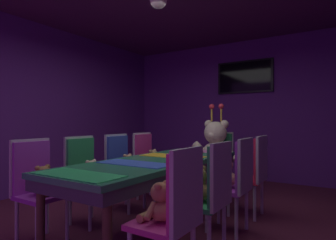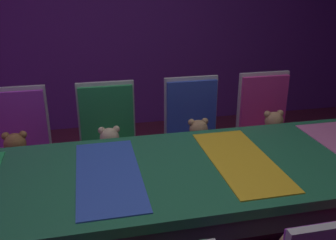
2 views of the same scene
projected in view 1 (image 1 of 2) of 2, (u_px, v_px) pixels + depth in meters
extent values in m
plane|color=#591E33|center=(156.00, 227.00, 3.18)|extent=(7.90, 7.90, 0.00)
cube|color=#59267F|center=(246.00, 109.00, 5.88)|extent=(5.20, 0.12, 2.80)
cube|color=#59267F|center=(21.00, 106.00, 4.58)|extent=(0.12, 6.40, 2.80)
cube|color=#26724C|center=(156.00, 162.00, 3.18)|extent=(0.90, 2.52, 0.05)
cube|color=#33333F|center=(156.00, 169.00, 3.18)|extent=(0.88, 2.47, 0.10)
cylinder|color=#4C3826|center=(227.00, 181.00, 3.93)|extent=(0.07, 0.07, 0.69)
cylinder|color=#4C3826|center=(107.00, 239.00, 2.02)|extent=(0.07, 0.07, 0.69)
cylinder|color=#4C3826|center=(178.00, 176.00, 4.34)|extent=(0.07, 0.07, 0.69)
cylinder|color=#4C3826|center=(41.00, 219.00, 2.43)|extent=(0.07, 0.07, 0.69)
cube|color=green|center=(78.00, 175.00, 2.28)|extent=(0.77, 0.32, 0.01)
cube|color=blue|center=(135.00, 163.00, 2.88)|extent=(0.77, 0.32, 0.01)
cube|color=yellow|center=(173.00, 156.00, 3.48)|extent=(0.77, 0.32, 0.01)
cube|color=pink|center=(199.00, 151.00, 4.08)|extent=(0.77, 0.32, 0.01)
cube|color=purple|center=(43.00, 196.00, 2.78)|extent=(0.40, 0.40, 0.04)
cube|color=purple|center=(32.00, 167.00, 2.88)|extent=(0.05, 0.38, 0.50)
cube|color=#B2B2B7|center=(30.00, 166.00, 2.89)|extent=(0.03, 0.41, 0.55)
cylinder|color=#B2B2B7|center=(67.00, 219.00, 2.83)|extent=(0.04, 0.04, 0.42)
cylinder|color=#B2B2B7|center=(37.00, 229.00, 2.56)|extent=(0.04, 0.04, 0.42)
cylinder|color=#B2B2B7|center=(47.00, 213.00, 3.00)|extent=(0.04, 0.04, 0.42)
cylinder|color=#B2B2B7|center=(17.00, 222.00, 2.73)|extent=(0.04, 0.04, 0.42)
ellipsoid|color=olive|center=(43.00, 186.00, 2.78)|extent=(0.18, 0.18, 0.14)
sphere|color=olive|center=(44.00, 173.00, 2.77)|extent=(0.14, 0.14, 0.14)
sphere|color=#AE7747|center=(47.00, 175.00, 2.75)|extent=(0.05, 0.05, 0.05)
sphere|color=olive|center=(47.00, 167.00, 2.83)|extent=(0.05, 0.05, 0.05)
sphere|color=olive|center=(38.00, 168.00, 2.74)|extent=(0.05, 0.05, 0.05)
cylinder|color=olive|center=(53.00, 184.00, 2.83)|extent=(0.05, 0.12, 0.12)
cylinder|color=olive|center=(36.00, 187.00, 2.69)|extent=(0.05, 0.12, 0.12)
cylinder|color=olive|center=(54.00, 192.00, 2.76)|extent=(0.06, 0.13, 0.06)
cylinder|color=olive|center=(46.00, 194.00, 2.68)|extent=(0.06, 0.13, 0.06)
cube|color=#268C4C|center=(91.00, 185.00, 3.29)|extent=(0.40, 0.40, 0.04)
cube|color=#268C4C|center=(80.00, 160.00, 3.39)|extent=(0.05, 0.38, 0.50)
cube|color=#B2B2B7|center=(79.00, 160.00, 3.40)|extent=(0.03, 0.41, 0.55)
cylinder|color=#B2B2B7|center=(111.00, 204.00, 3.34)|extent=(0.04, 0.04, 0.42)
cylinder|color=#B2B2B7|center=(90.00, 211.00, 3.07)|extent=(0.04, 0.04, 0.42)
cylinder|color=#B2B2B7|center=(92.00, 200.00, 3.51)|extent=(0.04, 0.04, 0.42)
cylinder|color=#B2B2B7|center=(70.00, 206.00, 3.24)|extent=(0.04, 0.04, 0.42)
ellipsoid|color=beige|center=(91.00, 177.00, 3.29)|extent=(0.16, 0.16, 0.13)
sphere|color=beige|center=(92.00, 166.00, 3.28)|extent=(0.13, 0.13, 0.13)
sphere|color=#FDDCAD|center=(95.00, 167.00, 3.26)|extent=(0.05, 0.05, 0.05)
sphere|color=beige|center=(94.00, 161.00, 3.33)|extent=(0.05, 0.05, 0.05)
sphere|color=beige|center=(88.00, 162.00, 3.25)|extent=(0.05, 0.05, 0.05)
cylinder|color=beige|center=(98.00, 175.00, 3.34)|extent=(0.05, 0.12, 0.11)
cylinder|color=beige|center=(87.00, 177.00, 3.20)|extent=(0.05, 0.12, 0.11)
cylinder|color=beige|center=(101.00, 181.00, 3.27)|extent=(0.06, 0.12, 0.06)
cylinder|color=beige|center=(95.00, 182.00, 3.19)|extent=(0.06, 0.12, 0.06)
cube|color=#2D47B2|center=(127.00, 176.00, 3.82)|extent=(0.40, 0.40, 0.04)
cube|color=#2D47B2|center=(117.00, 155.00, 3.92)|extent=(0.05, 0.38, 0.50)
cube|color=#B2B2B7|center=(116.00, 154.00, 3.93)|extent=(0.03, 0.41, 0.55)
cylinder|color=#B2B2B7|center=(144.00, 192.00, 3.87)|extent=(0.04, 0.04, 0.42)
cylinder|color=#B2B2B7|center=(129.00, 198.00, 3.60)|extent=(0.04, 0.04, 0.42)
cylinder|color=#B2B2B7|center=(126.00, 189.00, 4.04)|extent=(0.04, 0.04, 0.42)
cylinder|color=#B2B2B7|center=(110.00, 194.00, 3.77)|extent=(0.04, 0.04, 0.42)
ellipsoid|color=tan|center=(127.00, 169.00, 3.82)|extent=(0.17, 0.17, 0.13)
sphere|color=tan|center=(128.00, 160.00, 3.82)|extent=(0.13, 0.13, 0.13)
sphere|color=tan|center=(131.00, 161.00, 3.79)|extent=(0.05, 0.05, 0.05)
sphere|color=tan|center=(130.00, 155.00, 3.87)|extent=(0.05, 0.05, 0.05)
sphere|color=tan|center=(125.00, 156.00, 3.78)|extent=(0.05, 0.05, 0.05)
cylinder|color=tan|center=(133.00, 167.00, 3.88)|extent=(0.05, 0.12, 0.11)
cylinder|color=tan|center=(125.00, 169.00, 3.74)|extent=(0.05, 0.12, 0.11)
cylinder|color=tan|center=(136.00, 172.00, 3.80)|extent=(0.06, 0.13, 0.06)
cylinder|color=tan|center=(132.00, 173.00, 3.73)|extent=(0.06, 0.13, 0.06)
cube|color=#CC338C|center=(153.00, 169.00, 4.33)|extent=(0.40, 0.40, 0.04)
cube|color=#CC338C|center=(143.00, 151.00, 4.43)|extent=(0.05, 0.38, 0.50)
cube|color=#B2B2B7|center=(142.00, 151.00, 4.44)|extent=(0.03, 0.41, 0.55)
cylinder|color=#B2B2B7|center=(167.00, 184.00, 4.38)|extent=(0.04, 0.04, 0.42)
cylinder|color=#B2B2B7|center=(155.00, 188.00, 4.11)|extent=(0.04, 0.04, 0.42)
cylinder|color=#B2B2B7|center=(150.00, 182.00, 4.55)|extent=(0.04, 0.04, 0.42)
cylinder|color=#B2B2B7|center=(138.00, 186.00, 4.28)|extent=(0.04, 0.04, 0.42)
ellipsoid|color=tan|center=(153.00, 163.00, 4.33)|extent=(0.17, 0.17, 0.14)
sphere|color=tan|center=(154.00, 155.00, 4.32)|extent=(0.14, 0.14, 0.14)
sphere|color=tan|center=(156.00, 156.00, 4.30)|extent=(0.05, 0.05, 0.05)
sphere|color=tan|center=(155.00, 151.00, 4.38)|extent=(0.05, 0.05, 0.05)
sphere|color=tan|center=(151.00, 151.00, 4.29)|extent=(0.05, 0.05, 0.05)
cylinder|color=tan|center=(158.00, 161.00, 4.39)|extent=(0.05, 0.12, 0.12)
cylinder|color=tan|center=(151.00, 163.00, 4.24)|extent=(0.05, 0.12, 0.12)
cylinder|color=tan|center=(161.00, 166.00, 4.31)|extent=(0.06, 0.13, 0.06)
cylinder|color=tan|center=(157.00, 167.00, 4.23)|extent=(0.06, 0.13, 0.06)
cube|color=#CC338C|center=(162.00, 225.00, 2.02)|extent=(0.40, 0.40, 0.04)
cube|color=#CC338C|center=(185.00, 189.00, 1.93)|extent=(0.05, 0.38, 0.50)
cube|color=#B2B2B7|center=(187.00, 190.00, 1.92)|extent=(0.03, 0.41, 0.55)
ellipsoid|color=#9E7247|center=(162.00, 211.00, 2.02)|extent=(0.17, 0.17, 0.14)
sphere|color=#9E7247|center=(160.00, 192.00, 2.03)|extent=(0.14, 0.14, 0.14)
sphere|color=tan|center=(155.00, 193.00, 2.06)|extent=(0.05, 0.05, 0.05)
sphere|color=#9E7247|center=(158.00, 186.00, 1.98)|extent=(0.05, 0.05, 0.05)
sphere|color=#9E7247|center=(166.00, 184.00, 2.07)|extent=(0.05, 0.05, 0.05)
cylinder|color=#9E7247|center=(151.00, 211.00, 1.97)|extent=(0.05, 0.12, 0.12)
cylinder|color=#9E7247|center=(165.00, 205.00, 2.12)|extent=(0.05, 0.12, 0.12)
cylinder|color=#9E7247|center=(145.00, 216.00, 2.05)|extent=(0.06, 0.13, 0.06)
cylinder|color=#9E7247|center=(153.00, 213.00, 2.12)|extent=(0.06, 0.13, 0.06)
cube|color=#268C4C|center=(200.00, 203.00, 2.54)|extent=(0.40, 0.40, 0.04)
cube|color=#268C4C|center=(219.00, 175.00, 2.45)|extent=(0.05, 0.38, 0.50)
cube|color=#B2B2B7|center=(222.00, 175.00, 2.44)|extent=(0.03, 0.41, 0.55)
cylinder|color=#B2B2B7|center=(224.00, 228.00, 2.59)|extent=(0.04, 0.04, 0.42)
cylinder|color=#B2B2B7|center=(209.00, 240.00, 2.32)|extent=(0.04, 0.04, 0.42)
cylinder|color=#B2B2B7|center=(192.00, 221.00, 2.76)|extent=(0.04, 0.04, 0.42)
cylinder|color=#B2B2B7|center=(175.00, 232.00, 2.49)|extent=(0.04, 0.04, 0.42)
ellipsoid|color=olive|center=(200.00, 192.00, 2.54)|extent=(0.19, 0.19, 0.15)
sphere|color=olive|center=(198.00, 176.00, 2.55)|extent=(0.15, 0.15, 0.15)
sphere|color=#AE7747|center=(193.00, 176.00, 2.58)|extent=(0.06, 0.06, 0.06)
sphere|color=olive|center=(197.00, 170.00, 2.50)|extent=(0.06, 0.06, 0.06)
sphere|color=olive|center=(203.00, 169.00, 2.59)|extent=(0.06, 0.06, 0.06)
cylinder|color=olive|center=(191.00, 191.00, 2.49)|extent=(0.05, 0.13, 0.13)
cylinder|color=olive|center=(201.00, 187.00, 2.65)|extent=(0.05, 0.13, 0.13)
cylinder|color=olive|center=(185.00, 197.00, 2.57)|extent=(0.07, 0.14, 0.07)
cylinder|color=olive|center=(190.00, 194.00, 2.65)|extent=(0.07, 0.14, 0.07)
cube|color=purple|center=(227.00, 189.00, 3.07)|extent=(0.40, 0.40, 0.04)
cube|color=purple|center=(243.00, 165.00, 2.97)|extent=(0.05, 0.38, 0.50)
cube|color=#B2B2B7|center=(246.00, 165.00, 2.96)|extent=(0.03, 0.41, 0.55)
cylinder|color=#B2B2B7|center=(246.00, 210.00, 3.12)|extent=(0.04, 0.04, 0.42)
cylinder|color=#B2B2B7|center=(236.00, 218.00, 2.85)|extent=(0.04, 0.04, 0.42)
cylinder|color=#B2B2B7|center=(219.00, 205.00, 3.29)|extent=(0.04, 0.04, 0.42)
cylinder|color=#B2B2B7|center=(207.00, 212.00, 3.02)|extent=(0.04, 0.04, 0.42)
ellipsoid|color=tan|center=(227.00, 179.00, 3.07)|extent=(0.20, 0.20, 0.16)
sphere|color=tan|center=(225.00, 165.00, 3.08)|extent=(0.16, 0.16, 0.16)
sphere|color=tan|center=(220.00, 166.00, 3.11)|extent=(0.06, 0.06, 0.06)
sphere|color=tan|center=(225.00, 160.00, 3.02)|extent=(0.06, 0.06, 0.06)
sphere|color=tan|center=(229.00, 159.00, 3.12)|extent=(0.06, 0.06, 0.06)
cylinder|color=tan|center=(219.00, 179.00, 3.01)|extent=(0.06, 0.14, 0.14)
cylinder|color=tan|center=(227.00, 175.00, 3.18)|extent=(0.06, 0.14, 0.14)
cylinder|color=tan|center=(213.00, 184.00, 3.10)|extent=(0.07, 0.15, 0.07)
cylinder|color=tan|center=(217.00, 182.00, 3.19)|extent=(0.07, 0.15, 0.07)
cube|color=red|center=(245.00, 179.00, 3.59)|extent=(0.40, 0.40, 0.04)
cube|color=red|center=(260.00, 159.00, 3.49)|extent=(0.05, 0.38, 0.50)
cube|color=#B2B2B7|center=(262.00, 159.00, 3.48)|extent=(0.03, 0.41, 0.55)
cylinder|color=#B2B2B7|center=(262.00, 197.00, 3.63)|extent=(0.04, 0.04, 0.42)
cylinder|color=#B2B2B7|center=(255.00, 203.00, 3.36)|extent=(0.04, 0.04, 0.42)
cylinder|color=#B2B2B7|center=(237.00, 194.00, 3.81)|extent=(0.04, 0.04, 0.42)
cylinder|color=#B2B2B7|center=(228.00, 199.00, 3.54)|extent=(0.04, 0.04, 0.42)
cube|color=#268C4C|center=(216.00, 167.00, 4.60)|extent=(0.40, 0.40, 0.04)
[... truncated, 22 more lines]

